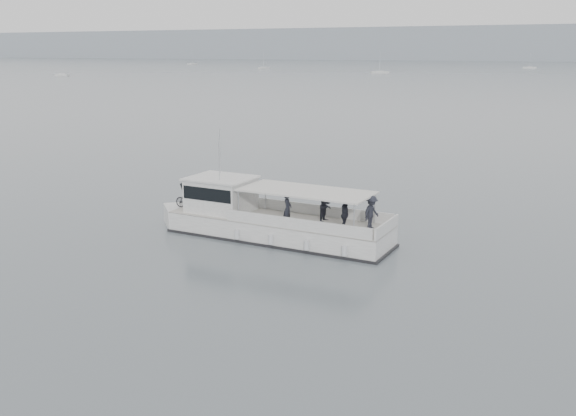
% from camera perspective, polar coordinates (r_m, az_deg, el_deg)
% --- Properties ---
extents(ground, '(1400.00, 1400.00, 0.00)m').
position_cam_1_polar(ground, '(33.17, -2.52, -1.80)').
color(ground, '#566066').
rests_on(ground, ground).
extents(tour_boat, '(12.66, 3.55, 5.29)m').
position_cam_1_polar(tour_boat, '(31.59, -2.58, -0.97)').
color(tour_boat, white).
rests_on(tour_boat, ground).
extents(moored_fleet, '(409.39, 365.83, 9.70)m').
position_cam_1_polar(moored_fleet, '(241.13, 17.45, 11.23)').
color(moored_fleet, white).
rests_on(moored_fleet, ground).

